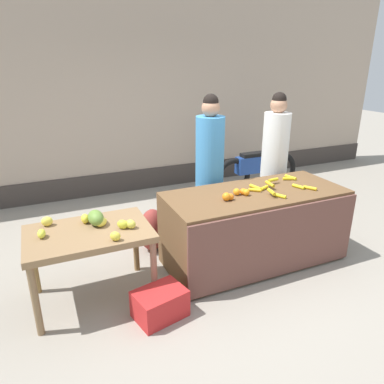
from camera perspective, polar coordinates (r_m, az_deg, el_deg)
The scene contains 12 objects.
ground_plane at distance 4.11m, azimuth 4.86°, elevation -11.61°, with size 24.00×24.00×0.00m, color gray.
market_wall_back at distance 6.21m, azimuth -8.05°, elevation 16.19°, with size 9.98×0.23×3.53m.
fruit_stall_counter at distance 4.08m, azimuth 9.89°, elevation -5.48°, with size 1.98×0.87×0.83m.
side_table_wooden at distance 3.42m, azimuth -16.02°, elevation -7.27°, with size 1.11×0.73×0.72m.
banana_bunch_pile at distance 4.09m, azimuth 13.56°, elevation 0.99°, with size 0.73×0.60×0.07m.
orange_pile at distance 3.72m, azimuth 6.90°, elevation -0.33°, with size 0.34×0.18×0.09m.
mango_papaya_pile at distance 3.43m, azimuth -15.34°, elevation -4.45°, with size 0.85×0.64×0.14m.
vendor_woman_blue_shirt at distance 4.34m, azimuth 2.81°, elevation 3.48°, with size 0.34×0.34×1.81m.
vendor_woman_white_shirt at distance 4.85m, azimuth 12.92°, elevation 4.70°, with size 0.34×0.34×1.79m.
parked_motorcycle at distance 6.22m, azimuth 10.34°, elevation 3.54°, with size 1.60×0.18×0.88m.
produce_crate at distance 3.35m, azimuth -5.12°, elevation -17.26°, with size 0.44×0.32×0.26m, color red.
produce_sack at distance 4.32m, azimuth -6.31°, elevation -6.00°, with size 0.36×0.30×0.52m, color maroon.
Camera 1 is at (-1.71, -3.04, 2.18)m, focal length 33.57 mm.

